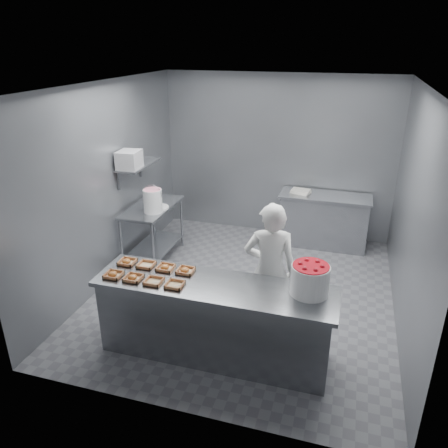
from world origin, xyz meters
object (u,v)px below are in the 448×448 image
(back_counter, at_px, (323,220))
(tray_0, at_px, (113,275))
(tray_3, at_px, (175,285))
(service_counter, at_px, (215,320))
(prep_table, at_px, (153,224))
(tray_7, at_px, (185,270))
(appliance, at_px, (129,160))
(glaze_bucket, at_px, (153,200))
(tray_2, at_px, (154,281))
(tray_1, at_px, (133,278))
(worker, at_px, (270,270))
(tray_5, at_px, (146,265))
(strawberry_tub, at_px, (310,279))
(tray_4, at_px, (127,262))
(tray_6, at_px, (165,267))

(back_counter, bearing_deg, tray_0, -120.51)
(tray_3, bearing_deg, service_counter, 22.02)
(prep_table, distance_m, tray_7, 2.22)
(appliance, bearing_deg, glaze_bucket, 5.31)
(tray_2, bearing_deg, tray_0, -180.00)
(prep_table, relative_size, tray_1, 6.40)
(service_counter, height_order, tray_1, tray_1)
(back_counter, height_order, worker, worker)
(tray_0, relative_size, tray_1, 1.00)
(service_counter, distance_m, tray_7, 0.63)
(tray_3, xyz_separation_m, tray_5, (-0.48, 0.31, 0.00))
(tray_5, distance_m, glaze_bucket, 1.72)
(strawberry_tub, relative_size, glaze_bucket, 0.91)
(tray_4, bearing_deg, tray_3, -23.26)
(tray_2, distance_m, glaze_bucket, 2.10)
(service_counter, distance_m, strawberry_tub, 1.16)
(prep_table, distance_m, strawberry_tub, 3.24)
(back_counter, xyz_separation_m, tray_3, (-1.28, -3.41, 0.47))
(tray_0, height_order, tray_6, same)
(prep_table, xyz_separation_m, appliance, (-0.17, -0.26, 1.10))
(tray_5, bearing_deg, appliance, 121.94)
(back_counter, bearing_deg, tray_3, -110.66)
(prep_table, distance_m, worker, 2.53)
(back_counter, bearing_deg, glaze_bucket, -147.97)
(prep_table, distance_m, tray_0, 2.20)
(tray_6, height_order, tray_7, same)
(tray_3, bearing_deg, glaze_bucket, 120.87)
(tray_2, height_order, tray_5, same)
(tray_2, relative_size, glaze_bucket, 0.44)
(tray_1, xyz_separation_m, tray_7, (0.48, 0.31, 0.00))
(glaze_bucket, bearing_deg, back_counter, 32.03)
(tray_6, bearing_deg, tray_2, -89.44)
(service_counter, xyz_separation_m, tray_7, (-0.39, 0.16, 0.47))
(tray_1, bearing_deg, worker, 29.24)
(tray_0, xyz_separation_m, glaze_bucket, (-0.41, 1.89, 0.16))
(worker, bearing_deg, tray_6, 10.52)
(tray_3, height_order, glaze_bucket, glaze_bucket)
(prep_table, xyz_separation_m, tray_2, (1.03, -2.11, 0.33))
(tray_1, bearing_deg, appliance, 117.33)
(tray_3, height_order, strawberry_tub, strawberry_tub)
(prep_table, height_order, tray_3, tray_3)
(tray_2, height_order, tray_3, same)
(service_counter, distance_m, tray_5, 0.99)
(back_counter, height_order, tray_0, tray_0)
(back_counter, distance_m, tray_0, 3.98)
(tray_4, bearing_deg, tray_1, -52.32)
(worker, bearing_deg, strawberry_tub, 124.02)
(tray_4, height_order, appliance, appliance)
(prep_table, height_order, glaze_bucket, glaze_bucket)
(service_counter, distance_m, tray_6, 0.80)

